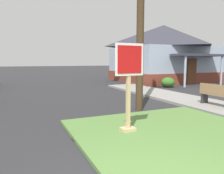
# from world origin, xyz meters

# --- Properties ---
(grass_corner_patch) EXTENTS (4.86, 5.71, 0.08)m
(grass_corner_patch) POSITION_xyz_m (2.01, 1.42, 0.04)
(grass_corner_patch) COLOR #567F3D
(grass_corner_patch) RESTS_ON ground
(sidewalk_strip) EXTENTS (2.20, 14.46, 0.12)m
(sidewalk_strip) POSITION_xyz_m (5.64, 5.04, 0.06)
(sidewalk_strip) COLOR gray
(sidewalk_strip) RESTS_ON ground
(stop_sign) EXTENTS (0.80, 0.29, 2.22)m
(stop_sign) POSITION_xyz_m (0.99, 2.56, 1.20)
(stop_sign) COLOR tan
(stop_sign) RESTS_ON grass_corner_patch
(manhole_cover) EXTENTS (0.70, 0.70, 0.02)m
(manhole_cover) POSITION_xyz_m (-0.10, 2.69, 0.01)
(manhole_cover) COLOR black
(manhole_cover) RESTS_ON ground
(street_bench) EXTENTS (0.43, 1.58, 0.85)m
(street_bench) POSITION_xyz_m (5.54, 3.67, 0.59)
(street_bench) COLOR #93704C
(street_bench) RESTS_ON sidewalk_strip
(corner_house) EXTENTS (8.52, 9.09, 5.20)m
(corner_house) POSITION_xyz_m (11.24, 14.72, 2.67)
(corner_house) COLOR brown
(corner_house) RESTS_ON ground
(shrub_near_porch) EXTENTS (0.95, 0.95, 0.71)m
(shrub_near_porch) POSITION_xyz_m (8.30, 10.19, 0.36)
(shrub_near_porch) COLOR #376A24
(shrub_near_porch) RESTS_ON ground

